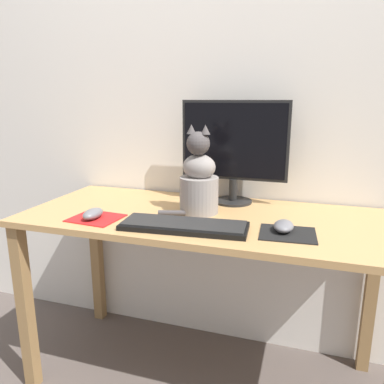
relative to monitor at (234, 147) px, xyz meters
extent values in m
plane|color=#564C47|center=(-0.07, -0.22, -1.01)|extent=(12.00, 12.00, 0.00)
cube|color=silver|center=(-0.07, 0.13, 0.24)|extent=(7.00, 0.04, 2.50)
cube|color=tan|center=(-0.07, -0.22, -0.26)|extent=(1.45, 0.63, 0.02)
cube|color=olive|center=(-0.76, -0.49, -0.64)|extent=(0.05, 0.05, 0.73)
cube|color=olive|center=(-0.76, 0.06, -0.64)|extent=(0.05, 0.05, 0.73)
cube|color=olive|center=(0.61, 0.06, -0.64)|extent=(0.05, 0.05, 0.73)
cylinder|color=black|center=(0.00, 0.00, -0.24)|extent=(0.17, 0.17, 0.01)
cylinder|color=black|center=(0.00, 0.00, -0.19)|extent=(0.04, 0.04, 0.10)
cube|color=black|center=(0.00, 0.00, 0.03)|extent=(0.47, 0.02, 0.34)
cube|color=black|center=(0.00, -0.01, 0.03)|extent=(0.44, 0.00, 0.32)
cube|color=black|center=(-0.09, -0.40, -0.24)|extent=(0.47, 0.19, 0.02)
cube|color=black|center=(-0.09, -0.40, -0.23)|extent=(0.45, 0.17, 0.01)
cube|color=red|center=(-0.46, -0.39, -0.25)|extent=(0.20, 0.18, 0.00)
cube|color=black|center=(0.26, -0.34, -0.25)|extent=(0.20, 0.18, 0.00)
ellipsoid|color=slate|center=(-0.46, -0.41, -0.23)|extent=(0.06, 0.11, 0.04)
ellipsoid|color=slate|center=(0.25, -0.33, -0.23)|extent=(0.07, 0.11, 0.04)
cylinder|color=gray|center=(-0.10, -0.19, -0.18)|extent=(0.17, 0.17, 0.15)
ellipsoid|color=gray|center=(-0.10, -0.19, -0.06)|extent=(0.14, 0.12, 0.10)
sphere|color=#474242|center=(-0.10, -0.20, 0.03)|extent=(0.10, 0.10, 0.09)
cone|color=#474242|center=(-0.13, -0.20, 0.09)|extent=(0.04, 0.04, 0.04)
cone|color=#474242|center=(-0.07, -0.21, 0.09)|extent=(0.04, 0.04, 0.04)
cylinder|color=#474242|center=(-0.14, -0.26, -0.24)|extent=(0.20, 0.08, 0.02)
camera|label=1|loc=(0.32, -1.59, 0.20)|focal=35.00mm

